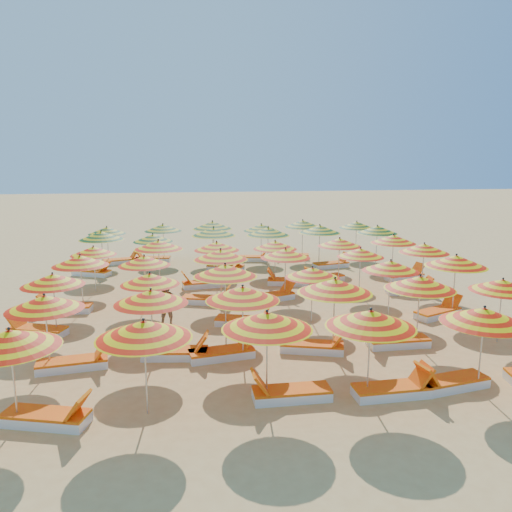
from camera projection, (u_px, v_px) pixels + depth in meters
name	position (u px, v px, depth m)	size (l,w,h in m)	color
ground	(258.00, 301.00, 18.36)	(120.00, 120.00, 0.00)	tan
umbrella_0	(10.00, 339.00, 9.54)	(2.27, 2.27, 2.02)	silver
umbrella_1	(144.00, 330.00, 9.95)	(2.27, 2.27, 2.06)	silver
umbrella_2	(267.00, 321.00, 10.49)	(2.30, 2.30, 2.07)	silver
umbrella_3	(371.00, 319.00, 10.63)	(2.09, 2.09, 2.06)	silver
umbrella_4	(484.00, 316.00, 11.02)	(2.02, 2.02, 2.00)	silver
umbrella_6	(45.00, 303.00, 12.11)	(1.98, 1.98, 1.97)	silver
umbrella_7	(151.00, 297.00, 12.56)	(2.12, 2.12, 1.98)	silver
umbrella_8	(243.00, 294.00, 12.70)	(1.94, 1.94, 2.03)	silver
umbrella_9	(335.00, 286.00, 13.17)	(2.13, 2.13, 2.12)	silver
umbrella_10	(420.00, 283.00, 13.71)	(2.23, 2.23, 2.06)	silver
umbrella_11	(503.00, 285.00, 14.00)	(2.33, 2.33, 1.90)	silver
umbrella_12	(53.00, 280.00, 14.55)	(2.28, 2.28, 1.92)	silver
umbrella_13	(150.00, 279.00, 14.85)	(2.09, 2.09, 1.87)	silver
umbrella_14	(225.00, 271.00, 15.14)	(2.06, 2.06, 2.07)	silver
umbrella_15	(312.00, 273.00, 15.75)	(1.98, 1.98, 1.85)	silver
umbrella_16	(391.00, 266.00, 16.30)	(1.86, 1.86, 1.95)	silver
umbrella_17	(456.00, 261.00, 16.33)	(2.65, 2.65, 2.12)	silver
umbrella_18	(80.00, 261.00, 16.93)	(2.16, 2.16, 2.00)	silver
umbrella_19	(144.00, 261.00, 17.29)	(2.32, 2.32, 1.91)	silver
umbrella_20	(221.00, 255.00, 17.72)	(2.01, 2.01, 2.05)	silver
umbrella_21	(285.00, 253.00, 18.41)	(2.41, 2.41, 1.96)	silver
umbrella_22	(361.00, 253.00, 18.90)	(1.99, 1.99, 1.88)	silver
umbrella_23	(424.00, 248.00, 19.13)	(2.15, 2.15, 2.02)	silver
umbrella_24	(93.00, 251.00, 19.37)	(1.77, 1.77, 1.86)	silver
umbrella_25	(158.00, 245.00, 19.74)	(2.10, 2.10, 2.05)	silver
umbrella_26	(217.00, 246.00, 20.08)	(2.33, 2.33, 1.93)	silver
umbrella_27	(275.00, 245.00, 20.46)	(2.03, 2.03, 1.90)	silver
umbrella_28	(340.00, 242.00, 20.88)	(2.22, 2.22, 1.95)	silver
umbrella_29	(393.00, 239.00, 21.25)	(2.07, 2.07, 2.03)	silver
umbrella_30	(101.00, 236.00, 21.94)	(2.57, 2.57, 2.08)	silver
umbrella_31	(153.00, 238.00, 22.37)	(2.15, 2.15, 1.88)	silver
umbrella_32	(214.00, 232.00, 22.74)	(2.23, 2.23, 2.14)	silver
umbrella_33	(268.00, 231.00, 22.93)	(2.54, 2.54, 2.12)	silver
umbrella_34	(320.00, 229.00, 23.76)	(2.02, 2.02, 2.10)	silver
umbrella_35	(377.00, 230.00, 23.86)	(2.21, 2.21, 2.06)	silver
umbrella_36	(107.00, 230.00, 24.39)	(2.39, 2.39, 1.92)	silver
umbrella_37	(163.00, 228.00, 25.06)	(2.42, 2.42, 1.97)	silver
umbrella_38	(212.00, 225.00, 25.03)	(2.21, 2.21, 2.12)	silver
umbrella_39	(261.00, 228.00, 25.41)	(2.33, 2.33, 1.92)	silver
umbrella_40	(303.00, 224.00, 25.87)	(2.28, 2.28, 2.07)	silver
umbrella_41	(357.00, 225.00, 26.35)	(2.32, 2.32, 1.94)	silver
lounger_0	(48.00, 417.00, 9.85)	(1.83, 1.07, 0.69)	white
lounger_1	(290.00, 393.00, 10.86)	(1.73, 0.59, 0.69)	white
lounger_2	(393.00, 390.00, 11.02)	(1.75, 0.62, 0.69)	white
lounger_3	(450.00, 382.00, 11.38)	(1.81, 0.87, 0.69)	white
lounger_5	(75.00, 363.00, 12.46)	(1.79, 0.81, 0.69)	white
lounger_6	(177.00, 353.00, 13.11)	(1.80, 0.82, 0.69)	white
lounger_7	(223.00, 353.00, 13.11)	(1.80, 0.86, 0.69)	white
lounger_8	(314.00, 346.00, 13.55)	(1.83, 1.07, 0.69)	white
lounger_9	(396.00, 341.00, 13.93)	(1.73, 0.59, 0.69)	white
lounger_10	(36.00, 330.00, 14.82)	(1.83, 1.14, 0.69)	white
lounger_11	(244.00, 321.00, 15.66)	(1.83, 1.11, 0.69)	white
lounger_12	(439.00, 312.00, 16.56)	(1.82, 1.20, 0.69)	white
lounger_13	(64.00, 308.00, 17.01)	(1.77, 0.71, 0.69)	white
lounger_14	(207.00, 299.00, 18.04)	(1.83, 1.08, 0.69)	white
lounger_15	(273.00, 296.00, 18.45)	(1.83, 1.12, 0.69)	white
lounger_16	(410.00, 290.00, 19.32)	(1.79, 0.80, 0.69)	white
lounger_17	(203.00, 284.00, 20.31)	(1.80, 0.83, 0.69)	white
lounger_18	(287.00, 281.00, 20.72)	(1.82, 0.97, 0.69)	white
lounger_19	(324.00, 278.00, 21.26)	(1.83, 1.05, 0.69)	white
lounger_20	(405.00, 276.00, 21.58)	(1.82, 0.95, 0.69)	white
lounger_21	(92.00, 272.00, 22.33)	(1.82, 1.24, 0.69)	white
lounger_22	(227.00, 267.00, 23.36)	(1.82, 1.18, 0.69)	white
lounger_23	(332.00, 264.00, 24.00)	(1.81, 0.91, 0.69)	white
lounger_24	(121.00, 261.00, 24.82)	(1.82, 1.01, 0.69)	white
lounger_25	(152.00, 259.00, 25.28)	(1.78, 0.74, 0.69)	white
lounger_26	(252.00, 258.00, 25.51)	(1.81, 0.88, 0.69)	white
lounger_27	(291.00, 256.00, 26.02)	(1.82, 0.95, 0.69)	white
beachgoer_b	(167.00, 305.00, 15.42)	(0.70, 0.54, 1.44)	tan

